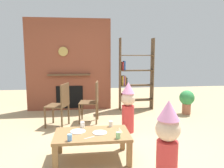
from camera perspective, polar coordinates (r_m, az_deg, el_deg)
ground_plane at (r=3.76m, az=-1.56°, el=-15.95°), size 12.00×12.00×0.00m
brick_fireplace_feature at (r=6.03m, az=-10.92°, el=4.75°), size 2.20×0.28×2.40m
bookshelf at (r=6.00m, az=5.52°, el=1.80°), size 0.90×0.28×1.90m
coffee_table at (r=3.28m, az=-5.09°, el=-13.40°), size 1.06×0.63×0.39m
paper_cup_near_left at (r=3.03m, az=-10.75°, el=-13.28°), size 0.06×0.06×0.09m
paper_cup_near_right at (r=3.51m, az=-0.30°, el=-10.13°), size 0.06×0.06×0.09m
paper_cup_center at (r=3.05m, az=1.58°, el=-12.96°), size 0.07×0.07×0.09m
paper_cup_far_left at (r=3.48m, az=-7.55°, el=-10.30°), size 0.07×0.07×0.09m
paper_plate_front at (r=3.34m, az=-8.69°, el=-11.89°), size 0.22×0.22×0.01m
paper_plate_rear at (r=3.26m, az=-3.14°, el=-12.30°), size 0.20×0.20×0.01m
birthday_cake_slice at (r=3.28m, az=1.82°, el=-11.59°), size 0.10×0.10×0.07m
table_fork at (r=3.10m, az=-5.84°, el=-13.49°), size 0.14×0.08×0.01m
child_with_cone_hat at (r=2.67m, az=13.98°, el=-14.06°), size 0.28×0.28×1.01m
child_in_pink at (r=4.29m, az=4.11°, el=-5.60°), size 0.27×0.27×0.97m
dining_chair_left at (r=4.71m, az=-12.91°, el=-4.61°), size 0.50×0.50×0.90m
dining_chair_middle at (r=4.92m, az=-4.91°, el=-3.89°), size 0.45×0.45×0.90m
potted_plant_tall at (r=5.85m, az=18.55°, el=-3.85°), size 0.37×0.37×0.60m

